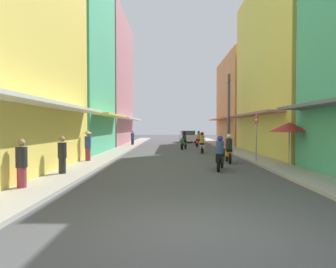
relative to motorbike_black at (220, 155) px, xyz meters
name	(u,v)px	position (x,y,z in m)	size (l,w,h in m)	color
ground_plane	(178,152)	(-1.71, 9.22, -0.70)	(92.39, 92.39, 0.00)	#4C4C4F
sidewalk_left	(118,151)	(-6.35, 9.22, -0.64)	(1.60, 50.00, 0.12)	#ADA89E
sidewalk_right	(238,151)	(2.93, 9.22, -0.64)	(1.60, 50.00, 0.12)	#ADA89E
building_left_mid	(64,37)	(-10.15, 8.41, 7.91)	(7.05, 8.10, 17.24)	#4CB28C
building_left_far	(99,81)	(-10.15, 19.02, 6.23)	(7.05, 11.92, 13.89)	#B7727F
building_right_mid	(299,67)	(6.72, 7.33, 5.43)	(7.05, 12.08, 12.28)	#EFD159
building_right_far	(251,101)	(6.72, 19.56, 4.10)	(7.05, 11.03, 9.63)	#D88C4C
motorbike_black	(220,155)	(0.00, 0.00, 0.00)	(0.72, 1.75, 1.58)	black
motorbike_white	(202,144)	(0.09, 8.41, 0.00)	(0.59, 1.80, 1.58)	black
motorbike_orange	(228,150)	(0.91, 2.73, 0.00)	(0.55, 1.81, 1.58)	black
motorbike_red	(199,140)	(0.45, 14.38, 0.00)	(0.73, 1.75, 1.58)	black
motorbike_green	(184,141)	(-1.12, 12.13, 0.00)	(0.72, 1.75, 1.58)	black
parked_car	(188,136)	(-0.16, 23.14, 0.04)	(2.02, 4.21, 1.45)	silver
pedestrian_foreground	(88,145)	(-6.78, 2.59, 0.29)	(0.44, 0.44, 1.77)	#99333F
pedestrian_far	(133,138)	(-6.15, 16.42, 0.06)	(0.34, 0.34, 1.54)	#262628
pedestrian_midway	(22,165)	(-6.82, -4.41, 0.10)	(0.34, 0.34, 1.61)	#99333F
pedestrian_crossing	(62,156)	(-6.57, -1.73, 0.09)	(0.34, 0.34, 1.60)	#262628
vendor_umbrella	(289,127)	(3.28, 0.42, 1.25)	(1.82, 1.82, 2.18)	#99999E
utility_pole	(229,112)	(2.38, 10.12, 2.44)	(0.20, 1.20, 6.15)	#4C4C4F
street_sign_no_entry	(256,132)	(2.28, 2.23, 1.01)	(0.07, 0.60, 2.65)	gray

